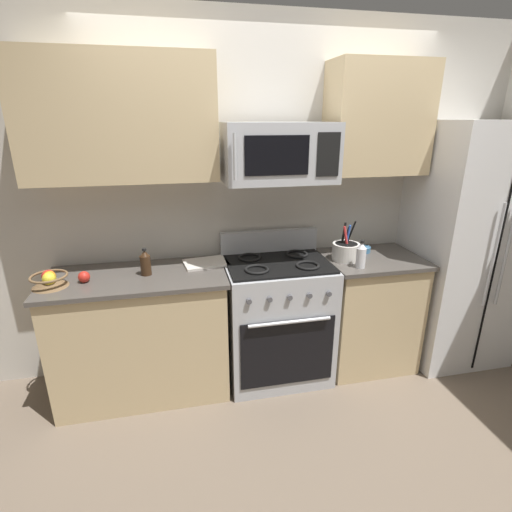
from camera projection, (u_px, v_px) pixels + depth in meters
The scene contains 16 objects.
ground_plane at pixel (301, 431), 2.50m from camera, with size 16.00×16.00×0.00m, color #6B5B4C.
wall_back at pixel (266, 201), 3.00m from camera, with size 8.00×0.10×2.60m, color beige.
counter_left at pixel (142, 335), 2.75m from camera, with size 1.19×0.59×0.91m.
range_oven at pixel (277, 318), 2.94m from camera, with size 0.76×0.64×1.09m.
counter_right at pixel (367, 310), 3.09m from camera, with size 0.72×0.59×0.91m.
refrigerator at pixel (462, 246), 3.06m from camera, with size 0.76×0.71×1.89m.
microwave at pixel (279, 153), 2.55m from camera, with size 0.74×0.44×0.38m.
upper_cabinets_left at pixel (120, 119), 2.40m from camera, with size 1.18×0.34×0.76m.
upper_cabinets_right at pixel (378, 119), 2.74m from camera, with size 0.71×0.34×0.76m.
utensil_crock at pixel (346, 251), 2.86m from camera, with size 0.20×0.20×0.29m.
fruit_basket at pixel (49, 280), 2.40m from camera, with size 0.22×0.22×0.11m.
apple_loose at pixel (84, 277), 2.47m from camera, with size 0.07×0.07×0.07m, color red.
cutting_board at pixel (206, 263), 2.80m from camera, with size 0.31×0.23×0.02m, color silver.
bottle_vinegar at pixel (361, 255), 2.71m from camera, with size 0.07×0.07×0.20m.
bottle_soy at pixel (145, 263), 2.58m from camera, with size 0.07×0.07×0.19m.
prep_bowl at pixel (363, 249), 3.05m from camera, with size 0.12×0.12×0.04m.
Camera 1 is at (-0.70, -1.87, 1.90)m, focal length 27.17 mm.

